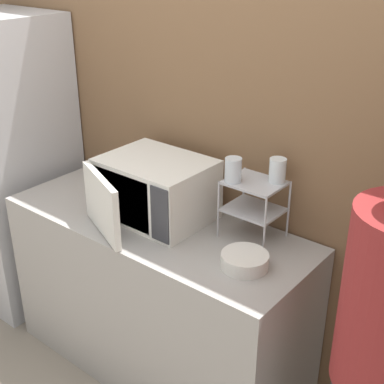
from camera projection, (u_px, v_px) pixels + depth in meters
The scene contains 8 objects.
wall_back at pixel (200, 134), 2.80m from camera, with size 8.00×0.06×2.60m.
counter at pixel (158, 297), 2.90m from camera, with size 1.66×0.65×0.93m.
microwave at pixel (154, 189), 2.69m from camera, with size 0.54×0.60×0.31m.
dish_rack at pixel (254, 197), 2.48m from camera, with size 0.27×0.22×0.29m.
glass_front_left at pixel (233, 170), 2.43m from camera, with size 0.08×0.08×0.11m.
glass_back_right at pixel (278, 170), 2.42m from camera, with size 0.08×0.08×0.11m.
bowl at pixel (245, 261), 2.32m from camera, with size 0.21×0.21×0.06m.
refrigerator at pixel (9, 165), 3.41m from camera, with size 0.66×0.71×1.85m.
Camera 1 is at (1.64, -1.41, 2.22)m, focal length 50.00 mm.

